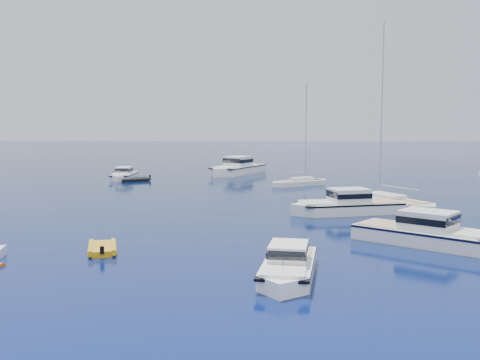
% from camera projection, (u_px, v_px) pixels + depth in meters
% --- Properties ---
extents(ground, '(400.00, 400.00, 0.00)m').
position_uv_depth(ground, '(237.00, 259.00, 32.67)').
color(ground, navy).
rests_on(ground, ground).
extents(motor_cruiser_near, '(3.78, 8.70, 2.21)m').
position_uv_depth(motor_cruiser_near, '(288.00, 277.00, 28.93)').
color(motor_cruiser_near, white).
rests_on(motor_cruiser_near, ground).
extents(motor_cruiser_right, '(10.58, 9.39, 2.86)m').
position_uv_depth(motor_cruiser_right, '(430.00, 245.00, 36.38)').
color(motor_cruiser_right, silver).
rests_on(motor_cruiser_right, ground).
extents(motor_cruiser_centre, '(11.13, 5.89, 2.80)m').
position_uv_depth(motor_cruiser_centre, '(346.00, 214.00, 48.82)').
color(motor_cruiser_centre, silver).
rests_on(motor_cruiser_centre, ground).
extents(motor_cruiser_distant, '(9.63, 13.54, 3.45)m').
position_uv_depth(motor_cruiser_distant, '(237.00, 174.00, 85.39)').
color(motor_cruiser_distant, white).
rests_on(motor_cruiser_distant, ground).
extents(motor_cruiser_horizon, '(2.61, 8.36, 2.19)m').
position_uv_depth(motor_cruiser_horizon, '(124.00, 179.00, 77.85)').
color(motor_cruiser_horizon, white).
rests_on(motor_cruiser_horizon, ground).
extents(sailboat_mid_r, '(8.70, 12.16, 17.89)m').
position_uv_depth(sailboat_mid_r, '(388.00, 207.00, 52.68)').
color(sailboat_mid_r, silver).
rests_on(sailboat_mid_r, ground).
extents(sailboat_centre, '(8.75, 7.01, 13.23)m').
position_uv_depth(sailboat_centre, '(300.00, 185.00, 70.38)').
color(sailboat_centre, silver).
rests_on(sailboat_centre, ground).
extents(tender_yellow, '(2.97, 4.18, 0.95)m').
position_uv_depth(tender_yellow, '(102.00, 252.00, 34.56)').
color(tender_yellow, '#D7990C').
rests_on(tender_yellow, ground).
extents(tender_grey_far, '(4.71, 3.90, 0.95)m').
position_uv_depth(tender_grey_far, '(135.00, 181.00, 75.49)').
color(tender_grey_far, black).
rests_on(tender_grey_far, ground).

